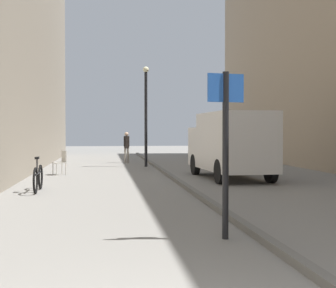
{
  "coord_description": "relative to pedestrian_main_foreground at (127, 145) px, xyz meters",
  "views": [
    {
      "loc": [
        -0.79,
        -2.95,
        1.67
      ],
      "look_at": [
        1.07,
        11.02,
        1.3
      ],
      "focal_mm": 50.75,
      "sensor_mm": 36.0,
      "label": 1
    }
  ],
  "objects": [
    {
      "name": "kerb_strip",
      "position": [
        1.22,
        -10.48,
        -0.89
      ],
      "size": [
        0.16,
        40.0,
        0.12
      ],
      "primitive_type": "cube",
      "color": "#615F5B",
      "rests_on": "ground_plane"
    },
    {
      "name": "lamp_post",
      "position": [
        0.79,
        -2.92,
        1.77
      ],
      "size": [
        0.28,
        0.28,
        4.76
      ],
      "color": "black",
      "rests_on": "ground_plane"
    },
    {
      "name": "cafe_chair_near_window",
      "position": [
        -2.82,
        -6.72,
        -0.41
      ],
      "size": [
        0.59,
        0.59,
        0.94
      ],
      "rotation": [
        0.0,
        0.0,
        2.04
      ],
      "color": "#B7B2A8",
      "rests_on": "ground_plane"
    },
    {
      "name": "delivery_van",
      "position": [
        3.26,
        -9.05,
        0.3
      ],
      "size": [
        2.14,
        4.97,
        2.33
      ],
      "rotation": [
        0.0,
        0.0,
        0.05
      ],
      "color": "silver",
      "rests_on": "ground_plane"
    },
    {
      "name": "ground_plane",
      "position": [
        -0.36,
        -10.48,
        -0.95
      ],
      "size": [
        80.0,
        80.0,
        0.0
      ],
      "primitive_type": "plane",
      "color": "gray"
    },
    {
      "name": "pedestrian_main_foreground",
      "position": [
        0.0,
        0.0,
        0.0
      ],
      "size": [
        0.31,
        0.25,
        1.65
      ],
      "rotation": [
        0.0,
        0.0,
        0.38
      ],
      "color": "gray",
      "rests_on": "ground_plane"
    },
    {
      "name": "street_sign_post",
      "position": [
        0.7,
        -18.26,
        0.59
      ],
      "size": [
        0.6,
        0.13,
        2.6
      ],
      "rotation": [
        0.0,
        0.0,
        3.31
      ],
      "color": "black",
      "rests_on": "ground_plane"
    },
    {
      "name": "bicycle_leaning",
      "position": [
        -3.0,
        -11.89,
        -0.57
      ],
      "size": [
        0.1,
        1.77,
        0.98
      ],
      "rotation": [
        0.0,
        0.0,
        0.01
      ],
      "color": "black",
      "rests_on": "ground_plane"
    }
  ]
}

